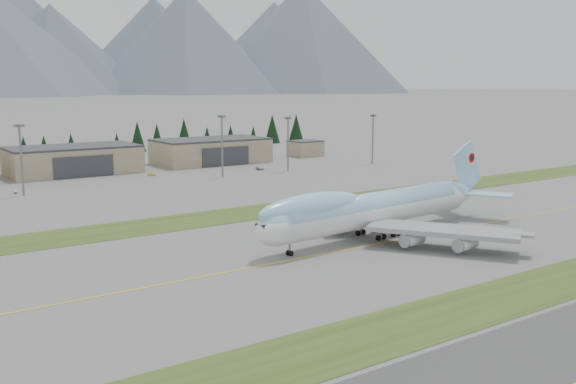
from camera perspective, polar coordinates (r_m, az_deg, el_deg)
ground at (r=136.91m, az=6.13°, el=-4.97°), size 7000.00×7000.00×0.00m
grass_strip_near at (r=112.19m, az=19.06°, el=-8.74°), size 400.00×14.00×0.08m
grass_strip_far at (r=172.54m, az=-3.68°, el=-1.90°), size 400.00×18.00×0.08m
taxiway_line_main at (r=136.91m, az=6.13°, el=-4.97°), size 400.00×0.40×0.02m
boeing_747_freighter at (r=145.63m, az=7.61°, el=-1.46°), size 76.11×65.30×20.01m
hangar_center at (r=261.67m, az=-18.55°, el=2.73°), size 48.00×26.60×10.80m
hangar_right at (r=284.10m, az=-6.85°, el=3.66°), size 48.00×26.60×10.80m
control_shed at (r=309.14m, az=1.55°, el=3.90°), size 14.00×12.00×7.60m
floodlight_masts at (r=232.80m, az=-8.33°, el=4.89°), size 162.16×6.09×24.17m
service_vehicle_a at (r=221.93m, az=-23.05°, el=-0.08°), size 1.87×3.33×1.07m
service_vehicle_b at (r=248.21m, az=-12.03°, el=1.42°), size 3.43×2.65×1.08m
service_vehicle_c at (r=259.94m, az=-2.52°, el=1.98°), size 2.21×4.78×1.35m
conifer_belt at (r=325.56m, az=-19.07°, el=4.30°), size 278.08×16.59×16.87m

